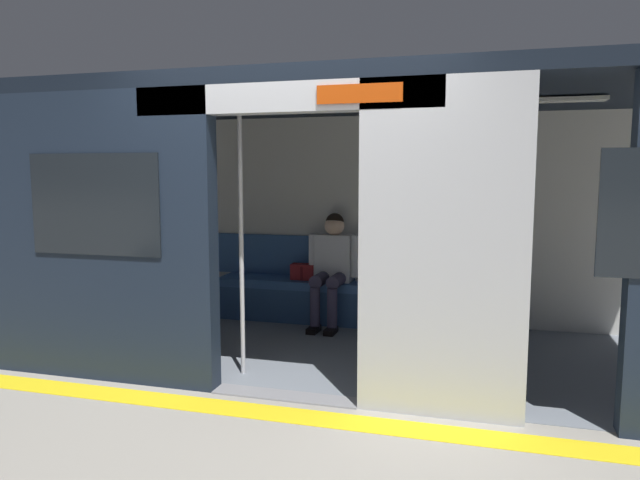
{
  "coord_description": "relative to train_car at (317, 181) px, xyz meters",
  "views": [
    {
      "loc": [
        -1.31,
        3.79,
        1.61
      ],
      "look_at": [
        0.07,
        -1.17,
        1.01
      ],
      "focal_mm": 32.36,
      "sensor_mm": 36.0,
      "label": 1
    }
  ],
  "objects": [
    {
      "name": "ground_plane",
      "position": [
        -0.08,
        1.14,
        -1.53
      ],
      "size": [
        60.0,
        60.0,
        0.0
      ],
      "primitive_type": "plane",
      "color": "gray"
    },
    {
      "name": "platform_edge_strip",
      "position": [
        -0.08,
        1.44,
        -1.53
      ],
      "size": [
        8.0,
        0.24,
        0.01
      ],
      "primitive_type": "cube",
      "color": "yellow",
      "rests_on": "ground_plane"
    },
    {
      "name": "train_car",
      "position": [
        0.0,
        0.0,
        0.0
      ],
      "size": [
        6.4,
        2.59,
        2.33
      ],
      "color": "silver",
      "rests_on": "ground_plane"
    },
    {
      "name": "bench_seat",
      "position": [
        -0.08,
        -0.94,
        -1.18
      ],
      "size": [
        2.91,
        0.44,
        0.46
      ],
      "color": "#38609E",
      "rests_on": "ground_plane"
    },
    {
      "name": "person_seated",
      "position": [
        0.09,
        -0.88,
        -0.85
      ],
      "size": [
        0.55,
        0.68,
        1.18
      ],
      "color": "silver",
      "rests_on": "ground_plane"
    },
    {
      "name": "handbag",
      "position": [
        0.43,
        -0.96,
        -0.99
      ],
      "size": [
        0.26,
        0.15,
        0.17
      ],
      "color": "maroon",
      "rests_on": "bench_seat"
    },
    {
      "name": "book",
      "position": [
        -0.24,
        -1.0,
        -1.06
      ],
      "size": [
        0.24,
        0.27,
        0.03
      ],
      "primitive_type": "cube",
      "rotation": [
        0.0,
        0.0,
        0.51
      ],
      "color": "silver",
      "rests_on": "bench_seat"
    },
    {
      "name": "grab_pole_door",
      "position": [
        0.4,
        0.78,
        -0.43
      ],
      "size": [
        0.04,
        0.04,
        2.19
      ],
      "primitive_type": "cylinder",
      "color": "silver",
      "rests_on": "ground_plane"
    }
  ]
}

